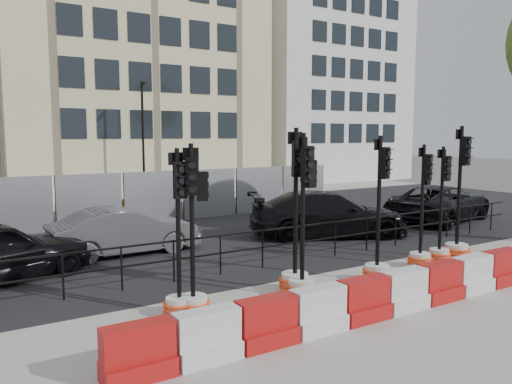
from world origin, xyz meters
TOP-DOWN VIEW (x-y plane):
  - ground at (0.00, 0.00)m, footprint 120.00×120.00m
  - sidewalk_near at (0.00, -3.00)m, footprint 40.00×6.00m
  - road at (0.00, 7.00)m, footprint 40.00×14.00m
  - sidewalk_far at (0.00, 16.00)m, footprint 40.00×4.00m
  - building_cream at (2.00, 21.99)m, footprint 15.00×10.06m
  - building_white at (17.00, 21.99)m, footprint 12.00×9.06m
  - kerb_railing at (0.00, 1.20)m, footprint 18.00×0.04m
  - heras_fencing at (-0.01, 9.80)m, footprint 14.33×1.72m
  - lamp_post_far at (0.50, 14.98)m, footprint 0.12×0.56m
  - barrier_row at (-0.00, -2.80)m, footprint 12.55×0.50m
  - traffic_signal_a at (-4.33, -0.87)m, footprint 0.62×0.62m
  - traffic_signal_b at (-4.10, -0.97)m, footprint 0.64×0.64m
  - traffic_signal_c at (-1.65, -0.82)m, footprint 0.69×0.69m
  - traffic_signal_d at (-1.76, -1.23)m, footprint 0.67×0.67m
  - traffic_signal_e at (0.42, -1.18)m, footprint 0.66×0.66m
  - traffic_signal_f at (2.30, -0.84)m, footprint 0.62×0.62m
  - traffic_signal_g at (3.09, -0.80)m, footprint 0.61×0.61m
  - traffic_signal_h at (3.78, -0.82)m, footprint 0.71×0.71m
  - car_b at (-3.72, 4.49)m, footprint 1.78×4.24m
  - car_c at (2.82, 3.45)m, footprint 6.06×6.85m
  - car_d at (8.50, 3.45)m, footprint 4.76×6.27m

SIDE VIEW (x-z plane):
  - ground at x=0.00m, z-range 0.00..0.00m
  - sidewalk_near at x=0.00m, z-range 0.00..0.02m
  - sidewalk_far at x=0.00m, z-range 0.00..0.02m
  - road at x=0.00m, z-range 0.00..0.03m
  - barrier_row at x=0.00m, z-range -0.03..0.77m
  - traffic_signal_g at x=3.09m, z-range -0.90..2.18m
  - traffic_signal_a at x=-4.33m, z-range -0.92..2.22m
  - car_b at x=-3.72m, z-range 0.00..1.36m
  - heras_fencing at x=-0.01m, z-range -0.32..1.68m
  - kerb_railing at x=0.00m, z-range 0.19..1.19m
  - traffic_signal_e at x=0.42m, z-range -0.99..2.38m
  - car_d at x=8.50m, z-range 0.00..1.44m
  - traffic_signal_c at x=-1.65m, z-range -1.04..2.49m
  - traffic_signal_h at x=3.78m, z-range -1.06..2.55m
  - traffic_signal_f at x=2.30m, z-range -0.82..2.32m
  - car_c at x=2.82m, z-range 0.00..1.52m
  - traffic_signal_b at x=-4.10m, z-range -0.84..2.38m
  - traffic_signal_d at x=-1.76m, z-range -0.89..2.52m
  - lamp_post_far at x=0.50m, z-range 0.22..6.22m
  - building_white at x=17.00m, z-range 0.00..16.00m
  - building_cream at x=2.00m, z-range 0.00..18.00m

